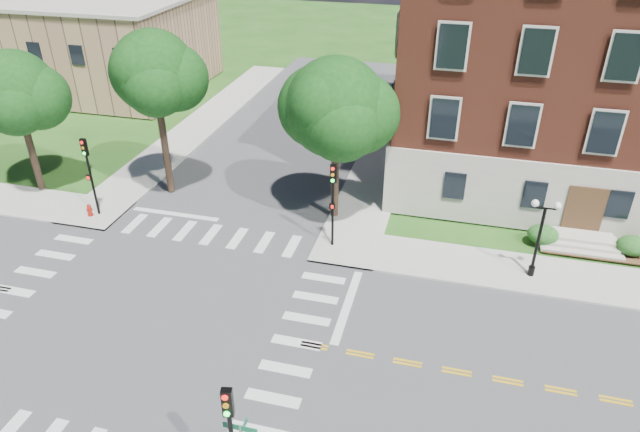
% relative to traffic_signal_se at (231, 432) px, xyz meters
% --- Properties ---
extents(ground, '(160.00, 160.00, 0.00)m').
position_rel_traffic_signal_se_xyz_m(ground, '(-7.44, 7.39, -3.19)').
color(ground, '#204914').
rests_on(ground, ground).
extents(road_ew, '(90.00, 12.00, 0.01)m').
position_rel_traffic_signal_se_xyz_m(road_ew, '(-7.44, 7.39, -3.18)').
color(road_ew, '#3D3D3F').
rests_on(road_ew, ground).
extents(road_ns, '(12.00, 90.00, 0.01)m').
position_rel_traffic_signal_se_xyz_m(road_ns, '(-7.44, 7.39, -3.18)').
color(road_ns, '#3D3D3F').
rests_on(road_ns, ground).
extents(sidewalk_ne, '(34.00, 34.00, 0.12)m').
position_rel_traffic_signal_se_xyz_m(sidewalk_ne, '(7.93, 22.76, -3.13)').
color(sidewalk_ne, '#9E9B93').
rests_on(sidewalk_ne, ground).
extents(sidewalk_nw, '(34.00, 34.00, 0.12)m').
position_rel_traffic_signal_se_xyz_m(sidewalk_nw, '(-22.82, 22.76, -3.13)').
color(sidewalk_nw, '#9E9B93').
rests_on(sidewalk_nw, ground).
extents(crosswalk_east, '(2.20, 10.20, 0.02)m').
position_rel_traffic_signal_se_xyz_m(crosswalk_east, '(-0.24, 7.39, -3.19)').
color(crosswalk_east, silver).
rests_on(crosswalk_east, ground).
extents(stop_bar_east, '(0.40, 5.50, 0.00)m').
position_rel_traffic_signal_se_xyz_m(stop_bar_east, '(1.36, 10.39, -3.19)').
color(stop_bar_east, silver).
rests_on(stop_bar_east, ground).
extents(secondary_building, '(20.40, 15.40, 8.30)m').
position_rel_traffic_signal_se_xyz_m(secondary_building, '(-29.44, 37.39, 1.09)').
color(secondary_building, '#9F7458').
rests_on(secondary_building, ground).
extents(tree_b, '(4.88, 4.88, 8.86)m').
position_rel_traffic_signal_se_xyz_m(tree_b, '(-20.33, 16.98, 3.33)').
color(tree_b, '#2F2517').
rests_on(tree_b, ground).
extents(tree_c, '(4.87, 4.87, 10.13)m').
position_rel_traffic_signal_se_xyz_m(tree_c, '(-12.02, 18.77, 4.58)').
color(tree_c, '#2F2517').
rests_on(tree_c, ground).
extents(tree_d, '(5.50, 5.50, 9.40)m').
position_rel_traffic_signal_se_xyz_m(tree_d, '(-1.15, 18.37, 3.57)').
color(tree_d, '#2F2517').
rests_on(tree_d, ground).
extents(traffic_signal_se, '(0.36, 0.41, 4.80)m').
position_rel_traffic_signal_se_xyz_m(traffic_signal_se, '(0.00, 0.00, 0.00)').
color(traffic_signal_se, black).
rests_on(traffic_signal_se, ground).
extents(traffic_signal_ne, '(0.38, 0.45, 4.80)m').
position_rel_traffic_signal_se_xyz_m(traffic_signal_ne, '(-0.51, 15.14, 0.00)').
color(traffic_signal_ne, black).
rests_on(traffic_signal_ne, ground).
extents(traffic_signal_nw, '(0.35, 0.40, 4.80)m').
position_rel_traffic_signal_se_xyz_m(traffic_signal_nw, '(-14.79, 14.92, 0.00)').
color(traffic_signal_nw, black).
rests_on(traffic_signal_nw, ground).
extents(twin_lamp_west, '(1.36, 0.36, 4.23)m').
position_rel_traffic_signal_se_xyz_m(twin_lamp_west, '(9.82, 14.96, -0.66)').
color(twin_lamp_west, black).
rests_on(twin_lamp_west, ground).
extents(fire_hydrant, '(0.35, 0.35, 0.75)m').
position_rel_traffic_signal_se_xyz_m(fire_hydrant, '(-15.15, 14.62, -2.72)').
color(fire_hydrant, maroon).
rests_on(fire_hydrant, ground).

